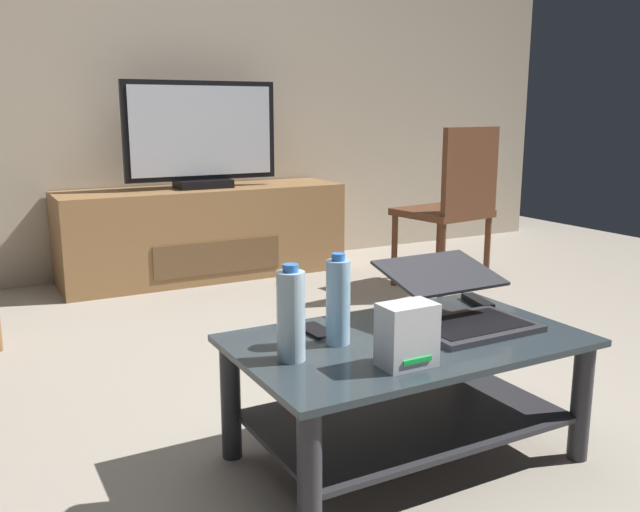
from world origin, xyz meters
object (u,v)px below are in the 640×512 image
dining_chair (453,201)px  laptop (458,304)px  coffee_table (406,377)px  television (202,137)px  tv_remote (478,301)px  router_box (407,335)px  media_cabinet (204,232)px  cell_phone (316,331)px  water_bottle_far (338,301)px  water_bottle_near (291,315)px

dining_chair → laptop: size_ratio=2.26×
coffee_table → television: 2.56m
coffee_table → tv_remote: size_ratio=6.29×
television → laptop: size_ratio=2.28×
laptop → tv_remote: 0.25m
dining_chair → router_box: size_ratio=5.65×
media_cabinet → dining_chair: size_ratio=1.86×
coffee_table → dining_chair: size_ratio=1.07×
dining_chair → cell_phone: bearing=-140.5°
router_box → tv_remote: bearing=32.5°
television → water_bottle_far: bearing=-100.3°
media_cabinet → dining_chair: dining_chair is taller
router_box → water_bottle_far: 0.25m
water_bottle_far → tv_remote: water_bottle_far is taller
water_bottle_near → router_box: bearing=-36.1°
laptop → water_bottle_near: 0.59m
television → cell_phone: bearing=-101.0°
laptop → media_cabinet: bearing=89.4°
media_cabinet → television: bearing=-90.0°
laptop → water_bottle_near: water_bottle_near is taller
media_cabinet → water_bottle_near: water_bottle_near is taller
laptop → cell_phone: 0.45m
media_cabinet → water_bottle_far: 2.49m
router_box → water_bottle_near: 0.31m
coffee_table → water_bottle_near: water_bottle_near is taller
television → router_box: (-0.37, -2.65, -0.40)m
coffee_table → tv_remote: tv_remote is taller
media_cabinet → television: television is taller
laptop → water_bottle_far: bearing=177.0°
router_box → coffee_table: bearing=53.6°
television → cell_phone: (-0.45, -2.30, -0.48)m
laptop → cell_phone: bearing=162.0°
router_box → water_bottle_near: (-0.24, 0.18, 0.04)m
laptop → water_bottle_far: size_ratio=1.59×
router_box → water_bottle_near: size_ratio=0.64×
media_cabinet → dining_chair: bearing=-41.4°
coffee_table → media_cabinet: 2.50m
tv_remote → router_box: bearing=-134.0°
dining_chair → water_bottle_far: bearing=-137.9°
tv_remote → cell_phone: bearing=-166.5°
coffee_table → television: bearing=84.5°
coffee_table → dining_chair: (1.38, 1.48, 0.26)m
dining_chair → router_box: (-1.51, -1.66, -0.06)m
television → dining_chair: bearing=-40.8°
router_box → tv_remote: size_ratio=1.04×
media_cabinet → laptop: (-0.03, -2.46, 0.16)m
television → dining_chair: television is taller
cell_phone → tv_remote: (0.63, -0.00, 0.01)m
dining_chair → tv_remote: (-0.97, -1.32, -0.13)m
laptop → tv_remote: bearing=34.3°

